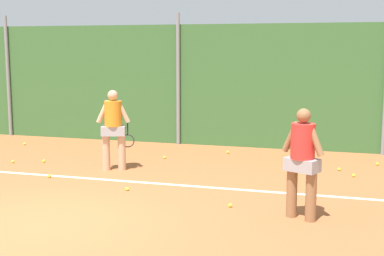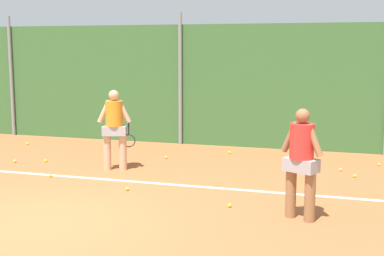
# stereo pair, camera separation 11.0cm
# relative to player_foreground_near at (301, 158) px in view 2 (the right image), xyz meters

# --- Properties ---
(ground_plane) EXTENTS (27.97, 27.97, 0.00)m
(ground_plane) POSITION_rel_player_foreground_near_xyz_m (-3.71, 0.70, -0.95)
(ground_plane) COLOR #A85B33
(hedge_fence_backdrop) EXTENTS (18.02, 0.25, 3.17)m
(hedge_fence_backdrop) POSITION_rel_player_foreground_near_xyz_m (-3.71, 5.72, 0.63)
(hedge_fence_backdrop) COLOR #386633
(hedge_fence_backdrop) RESTS_ON ground_plane
(fence_post_left) EXTENTS (0.10, 0.10, 3.47)m
(fence_post_left) POSITION_rel_player_foreground_near_xyz_m (-8.91, 5.54, 0.79)
(fence_post_left) COLOR gray
(fence_post_left) RESTS_ON ground_plane
(fence_post_center) EXTENTS (0.10, 0.10, 3.47)m
(fence_post_center) POSITION_rel_player_foreground_near_xyz_m (-3.71, 5.54, 0.79)
(fence_post_center) COLOR gray
(fence_post_center) RESTS_ON ground_plane
(court_baseline_paint) EXTENTS (13.17, 0.10, 0.01)m
(court_baseline_paint) POSITION_rel_player_foreground_near_xyz_m (-3.71, 1.39, -0.95)
(court_baseline_paint) COLOR white
(court_baseline_paint) RESTS_ON ground_plane
(player_foreground_near) EXTENTS (0.66, 0.48, 1.69)m
(player_foreground_near) POSITION_rel_player_foreground_near_xyz_m (0.00, 0.00, 0.00)
(player_foreground_near) COLOR #8C603D
(player_foreground_near) RESTS_ON ground_plane
(player_midcourt) EXTENTS (0.75, 0.43, 1.70)m
(player_midcourt) POSITION_rel_player_foreground_near_xyz_m (-4.08, 2.23, 0.00)
(player_midcourt) COLOR tan
(player_midcourt) RESTS_ON ground_plane
(tennis_ball_0) EXTENTS (0.07, 0.07, 0.07)m
(tennis_ball_0) POSITION_rel_player_foreground_near_xyz_m (0.51, 3.47, -0.92)
(tennis_ball_0) COLOR #CCDB33
(tennis_ball_0) RESTS_ON ground_plane
(tennis_ball_2) EXTENTS (0.07, 0.07, 0.07)m
(tennis_ball_2) POSITION_rel_player_foreground_near_xyz_m (0.80, 2.99, -0.92)
(tennis_ball_2) COLOR #CCDB33
(tennis_ball_2) RESTS_ON ground_plane
(tennis_ball_3) EXTENTS (0.07, 0.07, 0.07)m
(tennis_ball_3) POSITION_rel_player_foreground_near_xyz_m (-5.93, 2.47, -0.92)
(tennis_ball_3) COLOR #CCDB33
(tennis_ball_3) RESTS_ON ground_plane
(tennis_ball_4) EXTENTS (0.07, 0.07, 0.07)m
(tennis_ball_4) POSITION_rel_player_foreground_near_xyz_m (-3.44, 3.63, -0.92)
(tennis_ball_4) COLOR #CCDB33
(tennis_ball_4) RESTS_ON ground_plane
(tennis_ball_5) EXTENTS (0.07, 0.07, 0.07)m
(tennis_ball_5) POSITION_rel_player_foreground_near_xyz_m (-6.57, 2.22, -0.92)
(tennis_ball_5) COLOR #CCDB33
(tennis_ball_5) RESTS_ON ground_plane
(tennis_ball_6) EXTENTS (0.07, 0.07, 0.07)m
(tennis_ball_6) POSITION_rel_player_foreground_near_xyz_m (-3.17, 0.76, -0.92)
(tennis_ball_6) COLOR #CCDB33
(tennis_ball_6) RESTS_ON ground_plane
(tennis_ball_7) EXTENTS (0.07, 0.07, 0.07)m
(tennis_ball_7) POSITION_rel_player_foreground_near_xyz_m (-1.15, 0.28, -0.92)
(tennis_ball_7) COLOR #CCDB33
(tennis_ball_7) RESTS_ON ground_plane
(tennis_ball_8) EXTENTS (0.07, 0.07, 0.07)m
(tennis_ball_8) POSITION_rel_player_foreground_near_xyz_m (-2.15, 4.65, -0.92)
(tennis_ball_8) COLOR #CCDB33
(tennis_ball_8) RESTS_ON ground_plane
(tennis_ball_9) EXTENTS (0.07, 0.07, 0.07)m
(tennis_ball_9) POSITION_rel_player_foreground_near_xyz_m (-5.05, 1.24, -0.92)
(tennis_ball_9) COLOR #CCDB33
(tennis_ball_9) RESTS_ON ground_plane
(tennis_ball_10) EXTENTS (0.07, 0.07, 0.07)m
(tennis_ball_10) POSITION_rel_player_foreground_near_xyz_m (-4.39, 3.36, -0.92)
(tennis_ball_10) COLOR #CCDB33
(tennis_ball_10) RESTS_ON ground_plane
(tennis_ball_12) EXTENTS (0.07, 0.07, 0.07)m
(tennis_ball_12) POSITION_rel_player_foreground_near_xyz_m (-7.60, 4.26, -0.92)
(tennis_ball_12) COLOR #CCDB33
(tennis_ball_12) RESTS_ON ground_plane
(tennis_ball_13) EXTENTS (0.07, 0.07, 0.07)m
(tennis_ball_13) POSITION_rel_player_foreground_near_xyz_m (1.30, 4.25, -0.92)
(tennis_ball_13) COLOR #CCDB33
(tennis_ball_13) RESTS_ON ground_plane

